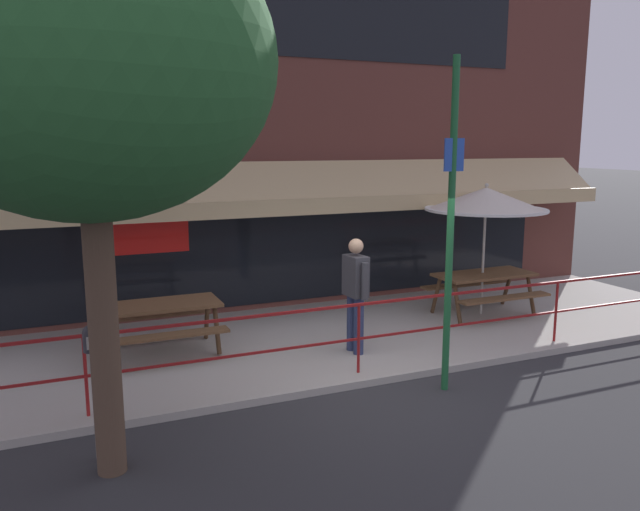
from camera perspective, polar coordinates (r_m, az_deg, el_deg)
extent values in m
plane|color=#2D2D30|center=(8.42, 4.44, -11.91)|extent=(120.00, 120.00, 0.00)
cube|color=#ADA89E|center=(10.10, -0.88, -7.74)|extent=(15.00, 4.00, 0.10)
cube|color=brown|center=(11.74, -5.24, 13.02)|extent=(15.00, 0.50, 7.49)
cube|color=black|center=(11.69, -4.96, 21.19)|extent=(10.50, 0.02, 1.40)
cube|color=black|center=(11.62, -4.65, 1.20)|extent=(12.00, 0.02, 2.30)
cube|color=red|center=(11.05, -15.76, 1.95)|extent=(1.50, 0.02, 0.70)
cube|color=tan|center=(10.99, -3.83, 6.73)|extent=(13.80, 0.92, 0.70)
cube|color=tan|center=(10.54, -2.87, 4.41)|extent=(13.80, 0.08, 0.28)
cylinder|color=maroon|center=(7.64, -20.62, -10.29)|extent=(0.04, 0.04, 0.95)
cylinder|color=maroon|center=(8.47, 3.55, -7.61)|extent=(0.04, 0.04, 0.95)
cylinder|color=maroon|center=(10.44, 20.76, -4.83)|extent=(0.04, 0.04, 0.95)
cube|color=maroon|center=(8.34, 3.58, -4.50)|extent=(13.80, 0.04, 0.04)
cube|color=maroon|center=(8.47, 3.55, -7.61)|extent=(13.80, 0.03, 0.03)
cube|color=brown|center=(9.42, -14.69, -4.42)|extent=(1.80, 0.80, 0.05)
cube|color=brown|center=(8.95, -14.03, -7.17)|extent=(1.80, 0.26, 0.04)
cube|color=brown|center=(10.05, -15.12, -5.29)|extent=(1.80, 0.26, 0.04)
cylinder|color=#48311E|center=(9.36, -9.41, -6.66)|extent=(0.07, 0.30, 0.73)
cylinder|color=#48311E|center=(9.96, -10.31, -5.66)|extent=(0.07, 0.30, 0.73)
cylinder|color=#48311E|center=(9.13, -19.28, -7.54)|extent=(0.07, 0.30, 0.73)
cylinder|color=#48311E|center=(9.74, -19.56, -6.45)|extent=(0.07, 0.30, 0.73)
cube|color=brown|center=(11.59, 14.81, -1.70)|extent=(1.80, 0.80, 0.05)
cube|color=brown|center=(11.22, 16.56, -3.75)|extent=(1.80, 0.26, 0.04)
cube|color=brown|center=(12.10, 13.06, -2.57)|extent=(1.80, 0.26, 0.04)
cylinder|color=#48311E|center=(11.94, 18.70, -3.37)|extent=(0.07, 0.30, 0.73)
cylinder|color=#48311E|center=(12.41, 16.74, -2.77)|extent=(0.07, 0.30, 0.73)
cylinder|color=#48311E|center=(10.96, 12.44, -4.27)|extent=(0.07, 0.30, 0.73)
cylinder|color=#48311E|center=(11.46, 10.58, -3.56)|extent=(0.07, 0.30, 0.73)
cylinder|color=#B7B2A8|center=(11.56, 14.73, 0.35)|extent=(0.04, 0.04, 2.30)
cone|color=silver|center=(11.44, 14.95, 5.04)|extent=(2.10, 2.10, 0.40)
cylinder|color=white|center=(11.46, 14.90, 4.09)|extent=(2.14, 2.14, 0.04)
sphere|color=#B7B2A8|center=(11.42, 15.00, 6.23)|extent=(0.07, 0.07, 0.07)
cylinder|color=navy|center=(9.38, 2.92, -6.12)|extent=(0.15, 0.15, 0.86)
cylinder|color=navy|center=(9.21, 3.55, -6.43)|extent=(0.15, 0.15, 0.86)
cube|color=#38383D|center=(9.12, 3.28, -1.87)|extent=(0.27, 0.42, 0.60)
cylinder|color=#38383D|center=(9.34, 2.46, -1.75)|extent=(0.10, 0.10, 0.54)
cylinder|color=#38383D|center=(8.90, 4.13, -2.37)|extent=(0.10, 0.10, 0.54)
sphere|color=tan|center=(9.03, 3.31, 0.86)|extent=(0.22, 0.22, 0.22)
cylinder|color=gray|center=(6.79, -19.88, -12.85)|extent=(0.04, 0.04, 1.15)
cylinder|color=#2D2D33|center=(6.57, -20.24, -7.41)|extent=(0.15, 0.15, 0.20)
sphere|color=#2D2D33|center=(6.54, -20.30, -6.58)|extent=(0.14, 0.14, 0.14)
cube|color=silver|center=(6.49, -20.20, -7.53)|extent=(0.08, 0.01, 0.13)
cylinder|color=#1E6033|center=(7.95, 11.83, 2.32)|extent=(0.09, 0.09, 4.21)
cube|color=blue|center=(7.87, 12.16, 8.99)|extent=(0.28, 0.02, 0.40)
cylinder|color=brown|center=(6.25, -19.15, -6.80)|extent=(0.28, 0.28, 2.80)
ellipsoid|color=#28602D|center=(6.04, -20.60, 16.53)|extent=(3.38, 3.04, 2.87)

